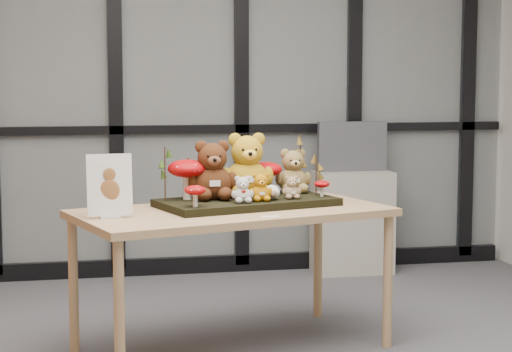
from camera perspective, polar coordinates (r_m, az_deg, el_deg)
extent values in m
plane|color=beige|center=(6.66, -4.78, 5.91)|extent=(5.00, 0.00, 5.00)
plane|color=beige|center=(1.80, 14.55, 4.50)|extent=(5.00, 0.00, 5.00)
cube|color=#2D383F|center=(6.63, -4.75, 5.90)|extent=(4.90, 0.02, 2.70)
cube|color=black|center=(6.78, -4.64, -5.50)|extent=(4.90, 0.06, 0.12)
cube|color=black|center=(6.65, -4.72, 2.89)|extent=(4.90, 0.06, 0.06)
cube|color=black|center=(6.60, -8.65, 5.85)|extent=(0.10, 0.06, 2.70)
cube|color=black|center=(6.70, -0.91, 5.93)|extent=(0.10, 0.06, 2.70)
cube|color=black|center=(6.91, 6.07, 5.91)|extent=(0.10, 0.06, 2.70)
cube|color=black|center=(7.23, 12.92, 5.80)|extent=(0.10, 0.06, 2.70)
cube|color=tan|center=(4.81, -1.50, -2.29)|extent=(1.76, 1.22, 0.04)
cylinder|color=tan|center=(4.29, -8.41, -8.54)|extent=(0.05, 0.05, 0.71)
cylinder|color=tan|center=(4.93, -11.17, -6.62)|extent=(0.05, 0.05, 0.71)
cylinder|color=tan|center=(4.97, 8.11, -6.44)|extent=(0.05, 0.05, 0.71)
cylinder|color=tan|center=(5.54, 3.83, -5.08)|extent=(0.05, 0.05, 0.71)
cube|color=black|center=(4.91, -0.56, -1.64)|extent=(1.01, 0.70, 0.04)
cube|color=silver|center=(4.58, -8.97, -2.50)|extent=(0.10, 0.07, 0.01)
cube|color=white|center=(4.55, -9.00, -0.55)|extent=(0.22, 0.05, 0.30)
ellipsoid|color=brown|center=(4.55, -8.99, -0.88)|extent=(0.10, 0.01, 0.11)
ellipsoid|color=brown|center=(4.54, -9.01, 0.11)|extent=(0.06, 0.01, 0.06)
cube|color=white|center=(4.55, 0.87, -2.51)|extent=(0.09, 0.03, 0.00)
cube|color=#A09B8F|center=(6.78, 5.93, -2.83)|extent=(0.56, 0.32, 0.74)
cube|color=#4C4E54|center=(6.74, 5.94, 1.82)|extent=(0.51, 0.05, 0.36)
cube|color=black|center=(6.72, 6.00, 1.81)|extent=(0.45, 0.00, 0.30)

